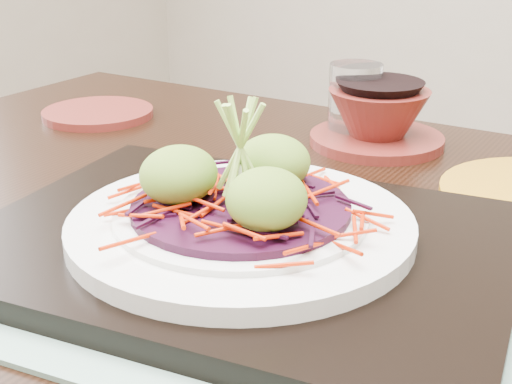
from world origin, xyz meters
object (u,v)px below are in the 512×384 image
Objects in this scene: dining_table at (277,318)px; serving_tray at (241,245)px; terracotta_bowl_set at (378,120)px; white_plate at (241,223)px; terracotta_side_plate at (98,113)px; water_glass at (355,101)px.

serving_tray reaches higher than dining_table.
terracotta_bowl_set is (-0.04, 0.26, 0.13)m from dining_table.
white_plate is (0.00, -0.00, 0.02)m from serving_tray.
dining_table is 0.15m from white_plate.
terracotta_side_plate is 0.80× the size of terracotta_bowl_set.
water_glass is 0.04m from terracotta_bowl_set.
terracotta_side_plate is at bearing -162.05° from terracotta_bowl_set.
dining_table is 0.13m from serving_tray.
serving_tray reaches higher than terracotta_side_plate.
serving_tray is 0.47m from terracotta_side_plate.
terracotta_bowl_set is (-0.05, 0.33, 0.02)m from serving_tray.
dining_table is at bearing -81.37° from terracotta_bowl_set.
terracotta_bowl_set is (-0.05, 0.33, -0.00)m from white_plate.
serving_tray is 2.26× the size of terracotta_bowl_set.
dining_table is 0.44m from terracotta_side_plate.
dining_table is at bearing -74.14° from water_glass.
water_glass is (-0.09, 0.34, 0.01)m from white_plate.
dining_table is 0.29m from terracotta_bowl_set.
white_plate is 1.85× the size of terracotta_side_plate.
white_plate reaches higher than terracotta_side_plate.
water_glass reaches higher than white_plate.
dining_table is 8.31× the size of terracotta_side_plate.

